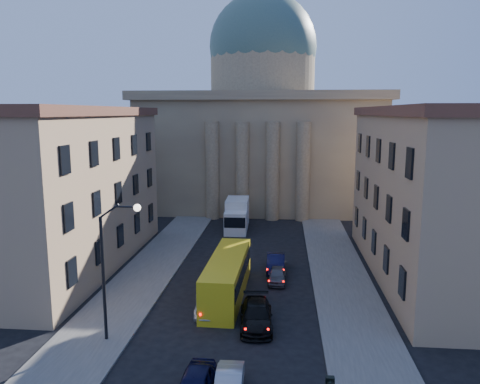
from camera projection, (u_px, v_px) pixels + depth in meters
name	position (u px, v px, depth m)	size (l,w,h in m)	color
sidewalk_left	(139.00, 282.00, 39.30)	(5.00, 60.00, 0.15)	#55524E
sidewalk_right	(344.00, 289.00, 37.75)	(5.00, 60.00, 0.15)	#55524E
church	(262.00, 127.00, 73.32)	(68.02, 28.76, 36.60)	#79634A
building_left	(59.00, 187.00, 42.77)	(11.60, 26.60, 14.70)	#A37F60
building_right	(443.00, 193.00, 39.67)	(11.60, 26.60, 14.70)	#A37F60
street_lamp	(111.00, 260.00, 28.47)	(2.62, 0.44, 8.83)	black
car_left_mid	(210.00, 305.00, 33.37)	(2.14, 4.64, 1.29)	silver
car_right_mid	(256.00, 315.00, 31.32)	(2.14, 5.25, 1.52)	black
car_right_far	(277.00, 275.00, 39.49)	(1.49, 3.71, 1.26)	#515257
car_right_distant	(276.00, 263.00, 42.15)	(1.59, 4.55, 1.50)	black
city_bus	(227.00, 275.00, 36.32)	(2.85, 11.16, 3.13)	gold
box_truck	(237.00, 216.00, 56.99)	(2.80, 6.77, 3.68)	silver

